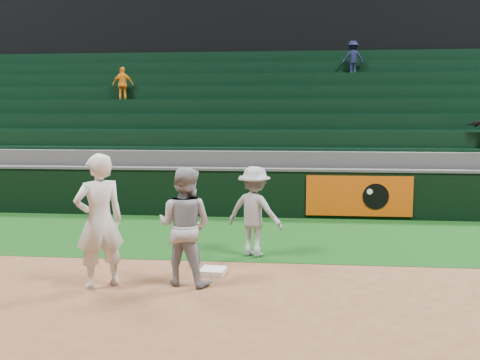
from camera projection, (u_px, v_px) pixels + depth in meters
The scene contains 9 objects.
ground at pixel (207, 277), 8.63m from camera, with size 70.00×70.00×0.00m, color brown.
foul_grass at pixel (229, 235), 11.59m from camera, with size 36.00×4.20×0.01m, color #0D340E.
upper_deck at pixel (265, 42), 25.13m from camera, with size 40.00×12.00×12.00m, color black.
first_base at pixel (213, 271), 8.79m from camera, with size 0.40×0.40×0.09m, color silver.
first_baseman at pixel (99, 221), 8.02m from camera, with size 0.74×0.49×2.04m, color silver.
baserunner at pixel (185, 226), 8.18m from camera, with size 0.88×0.69×1.82m, color #96979F.
base_coach at pixel (254, 211), 9.80m from camera, with size 1.07×0.62×1.66m, color #91949D.
field_wall at pixel (240, 192), 13.68m from camera, with size 36.00×0.45×1.25m.
stadium_seating at pixel (251, 143), 17.28m from camera, with size 36.00×5.95×5.03m.
Camera 1 is at (1.34, -8.28, 2.61)m, focal length 40.00 mm.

